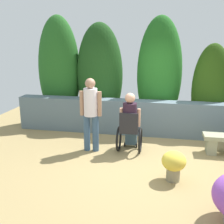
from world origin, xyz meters
TOP-DOWN VIEW (x-y plane):
  - ground_plane at (0.00, 0.00)m, footprint 10.11×10.11m
  - stone_retaining_wall at (0.00, 1.60)m, footprint 7.23×0.40m
  - hedge_backdrop at (-0.04, 2.20)m, footprint 7.16×1.18m
  - person_in_wheelchair at (-0.42, 0.43)m, footprint 0.53×0.66m
  - person_standing_companion at (-1.27, 0.29)m, footprint 0.49×0.30m
  - flower_pot_purple_near at (0.50, -0.73)m, footprint 0.42×0.42m

SIDE VIEW (x-z plane):
  - ground_plane at x=0.00m, z-range 0.00..0.00m
  - flower_pot_purple_near at x=0.50m, z-range 0.05..0.59m
  - stone_retaining_wall at x=0.00m, z-range 0.00..0.91m
  - person_in_wheelchair at x=-0.42m, z-range -0.04..1.29m
  - person_standing_companion at x=-1.27m, z-range 0.12..1.75m
  - hedge_backdrop at x=-0.04m, z-range -0.12..2.99m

